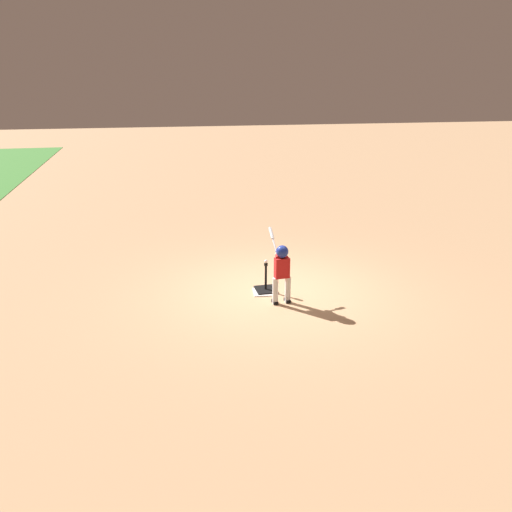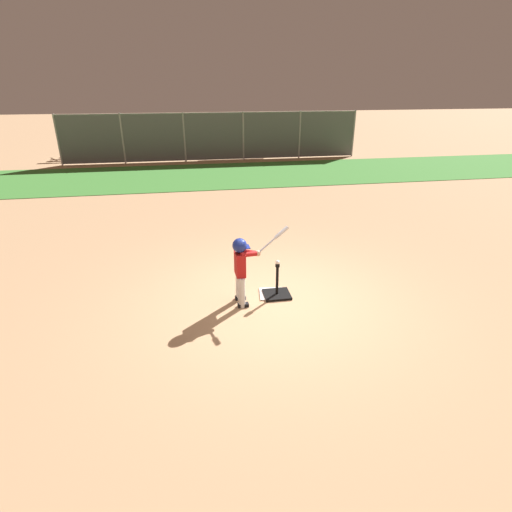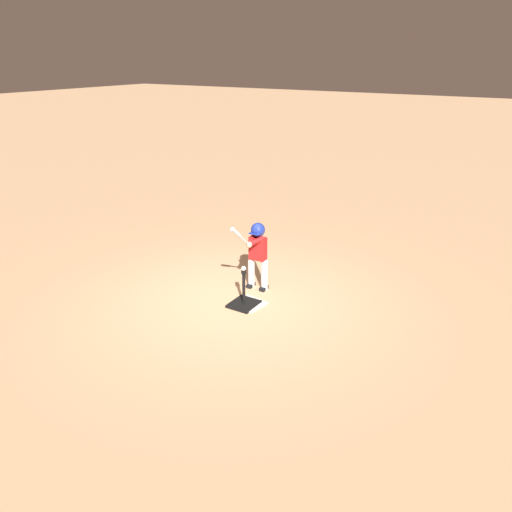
% 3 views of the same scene
% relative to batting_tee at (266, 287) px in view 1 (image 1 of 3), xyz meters
% --- Properties ---
extents(ground_plane, '(90.00, 90.00, 0.00)m').
position_rel_batting_tee_xyz_m(ground_plane, '(-0.06, -0.23, -0.07)').
color(ground_plane, tan).
extents(home_plate, '(0.49, 0.49, 0.02)m').
position_rel_batting_tee_xyz_m(home_plate, '(-0.07, 0.05, -0.06)').
color(home_plate, white).
rests_on(home_plate, ground_plane).
extents(batting_tee, '(0.46, 0.42, 0.61)m').
position_rel_batting_tee_xyz_m(batting_tee, '(0.00, 0.00, 0.00)').
color(batting_tee, black).
rests_on(batting_tee, ground_plane).
extents(batter_child, '(0.94, 0.37, 1.34)m').
position_rel_batting_tee_xyz_m(batter_child, '(-0.63, -0.15, 0.68)').
color(batter_child, silver).
rests_on(batter_child, ground_plane).
extents(baseball, '(0.07, 0.07, 0.07)m').
position_rel_batting_tee_xyz_m(baseball, '(0.00, 0.00, 0.57)').
color(baseball, white).
rests_on(baseball, batting_tee).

